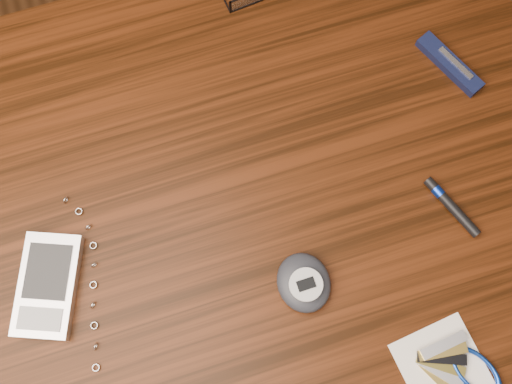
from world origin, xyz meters
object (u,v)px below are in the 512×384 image
at_px(pedometer, 304,283).
at_px(pocket_knife, 450,64).
at_px(notepad_keys, 459,369).
at_px(desk, 218,244).
at_px(pda_phone, 48,285).

relative_size(pedometer, pocket_knife, 0.70).
relative_size(pedometer, notepad_keys, 0.59).
distance_m(desk, notepad_keys, 0.33).
bearing_deg(pda_phone, pocket_knife, 12.45).
distance_m(pda_phone, pocket_knife, 0.55).
bearing_deg(pocket_knife, pedometer, -142.20).
height_order(pedometer, pocket_knife, pedometer).
bearing_deg(desk, pda_phone, -176.62).
bearing_deg(desk, pocket_knife, 17.42).
bearing_deg(pedometer, pda_phone, 162.76).
bearing_deg(notepad_keys, pedometer, 133.24).
relative_size(desk, pedometer, 14.42).
distance_m(desk, pocket_knife, 0.37).
bearing_deg(notepad_keys, pocket_knife, 69.04).
bearing_deg(pedometer, pocket_knife, 37.80).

